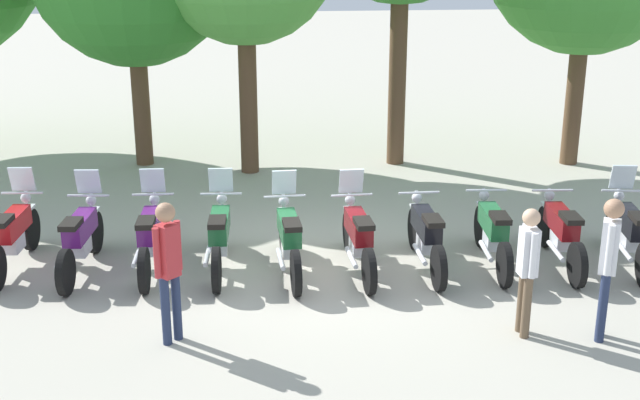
{
  "coord_description": "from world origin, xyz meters",
  "views": [
    {
      "loc": [
        -1.17,
        -11.05,
        4.72
      ],
      "look_at": [
        0.0,
        0.5,
        0.9
      ],
      "focal_mm": 46.19,
      "sensor_mm": 36.0,
      "label": 1
    }
  ],
  "objects_px": {
    "motorcycle_0": "(13,234)",
    "motorcycle_5": "(358,237)",
    "motorcycle_6": "(426,235)",
    "motorcycle_7": "(492,232)",
    "person_0": "(608,258)",
    "motorcycle_3": "(220,235)",
    "person_2": "(528,263)",
    "motorcycle_4": "(289,238)",
    "person_1": "(168,261)",
    "motorcycle_9": "(630,232)",
    "motorcycle_2": "(150,236)",
    "motorcycle_1": "(81,237)",
    "motorcycle_8": "(561,232)"
  },
  "relations": [
    {
      "from": "motorcycle_1",
      "to": "motorcycle_5",
      "type": "xyz_separation_m",
      "value": [
        3.98,
        -0.38,
        0.0
      ]
    },
    {
      "from": "person_0",
      "to": "motorcycle_3",
      "type": "bearing_deg",
      "value": -4.4
    },
    {
      "from": "motorcycle_1",
      "to": "motorcycle_0",
      "type": "bearing_deg",
      "value": 82.76
    },
    {
      "from": "motorcycle_7",
      "to": "motorcycle_9",
      "type": "height_order",
      "value": "motorcycle_9"
    },
    {
      "from": "motorcycle_7",
      "to": "motorcycle_9",
      "type": "xyz_separation_m",
      "value": [
        2.0,
        -0.21,
        0.01
      ]
    },
    {
      "from": "person_0",
      "to": "person_2",
      "type": "relative_size",
      "value": 1.1
    },
    {
      "from": "motorcycle_3",
      "to": "motorcycle_7",
      "type": "xyz_separation_m",
      "value": [
        3.98,
        -0.24,
        -0.01
      ]
    },
    {
      "from": "motorcycle_0",
      "to": "motorcycle_4",
      "type": "height_order",
      "value": "same"
    },
    {
      "from": "motorcycle_4",
      "to": "person_1",
      "type": "relative_size",
      "value": 1.25
    },
    {
      "from": "motorcycle_0",
      "to": "motorcycle_9",
      "type": "bearing_deg",
      "value": -90.51
    },
    {
      "from": "person_1",
      "to": "motorcycle_9",
      "type": "bearing_deg",
      "value": -119.82
    },
    {
      "from": "motorcycle_8",
      "to": "person_0",
      "type": "xyz_separation_m",
      "value": [
        -0.37,
        -2.3,
        0.55
      ]
    },
    {
      "from": "motorcycle_4",
      "to": "motorcycle_1",
      "type": "bearing_deg",
      "value": 81.01
    },
    {
      "from": "motorcycle_3",
      "to": "motorcycle_5",
      "type": "bearing_deg",
      "value": -94.48
    },
    {
      "from": "motorcycle_7",
      "to": "person_0",
      "type": "height_order",
      "value": "person_0"
    },
    {
      "from": "person_0",
      "to": "motorcycle_1",
      "type": "bearing_deg",
      "value": 2.72
    },
    {
      "from": "motorcycle_3",
      "to": "person_0",
      "type": "distance_m",
      "value": 5.34
    },
    {
      "from": "motorcycle_2",
      "to": "motorcycle_9",
      "type": "xyz_separation_m",
      "value": [
        6.98,
        -0.53,
        0.0
      ]
    },
    {
      "from": "person_1",
      "to": "motorcycle_8",
      "type": "bearing_deg",
      "value": -116.24
    },
    {
      "from": "motorcycle_5",
      "to": "motorcycle_6",
      "type": "xyz_separation_m",
      "value": [
        1.0,
        -0.0,
        -0.01
      ]
    },
    {
      "from": "motorcycle_7",
      "to": "person_2",
      "type": "bearing_deg",
      "value": 177.33
    },
    {
      "from": "motorcycle_0",
      "to": "motorcycle_5",
      "type": "height_order",
      "value": "same"
    },
    {
      "from": "person_0",
      "to": "person_2",
      "type": "height_order",
      "value": "person_0"
    },
    {
      "from": "motorcycle_0",
      "to": "motorcycle_7",
      "type": "relative_size",
      "value": 1.0
    },
    {
      "from": "motorcycle_2",
      "to": "person_2",
      "type": "relative_size",
      "value": 1.35
    },
    {
      "from": "motorcycle_4",
      "to": "motorcycle_9",
      "type": "relative_size",
      "value": 1.01
    },
    {
      "from": "motorcycle_5",
      "to": "motorcycle_8",
      "type": "xyz_separation_m",
      "value": [
        2.99,
        -0.09,
        -0.01
      ]
    },
    {
      "from": "motorcycle_0",
      "to": "motorcycle_6",
      "type": "bearing_deg",
      "value": -91.21
    },
    {
      "from": "motorcycle_0",
      "to": "motorcycle_6",
      "type": "distance_m",
      "value": 6.0
    },
    {
      "from": "motorcycle_1",
      "to": "motorcycle_2",
      "type": "height_order",
      "value": "same"
    },
    {
      "from": "motorcycle_7",
      "to": "motorcycle_0",
      "type": "bearing_deg",
      "value": 89.68
    },
    {
      "from": "motorcycle_6",
      "to": "motorcycle_8",
      "type": "relative_size",
      "value": 1.0
    },
    {
      "from": "motorcycle_3",
      "to": "person_2",
      "type": "distance_m",
      "value": 4.46
    },
    {
      "from": "motorcycle_5",
      "to": "motorcycle_6",
      "type": "relative_size",
      "value": 1.0
    },
    {
      "from": "motorcycle_5",
      "to": "motorcycle_1",
      "type": "bearing_deg",
      "value": 82.2
    },
    {
      "from": "motorcycle_3",
      "to": "motorcycle_9",
      "type": "height_order",
      "value": "same"
    },
    {
      "from": "motorcycle_8",
      "to": "person_2",
      "type": "xyz_separation_m",
      "value": [
        -1.27,
        -2.1,
        0.44
      ]
    },
    {
      "from": "person_1",
      "to": "person_2",
      "type": "xyz_separation_m",
      "value": [
        4.25,
        -0.24,
        -0.1
      ]
    },
    {
      "from": "motorcycle_9",
      "to": "motorcycle_2",
      "type": "bearing_deg",
      "value": 94.99
    },
    {
      "from": "motorcycle_0",
      "to": "motorcycle_3",
      "type": "relative_size",
      "value": 1.0
    },
    {
      "from": "motorcycle_2",
      "to": "motorcycle_4",
      "type": "relative_size",
      "value": 1.0
    },
    {
      "from": "motorcycle_1",
      "to": "motorcycle_7",
      "type": "distance_m",
      "value": 5.98
    },
    {
      "from": "motorcycle_2",
      "to": "motorcycle_3",
      "type": "height_order",
      "value": "same"
    },
    {
      "from": "motorcycle_6",
      "to": "motorcycle_7",
      "type": "relative_size",
      "value": 1.0
    },
    {
      "from": "motorcycle_7",
      "to": "person_1",
      "type": "relative_size",
      "value": 1.24
    },
    {
      "from": "motorcycle_0",
      "to": "person_2",
      "type": "bearing_deg",
      "value": -108.1
    },
    {
      "from": "motorcycle_5",
      "to": "motorcycle_7",
      "type": "distance_m",
      "value": 2.0
    },
    {
      "from": "motorcycle_4",
      "to": "motorcycle_6",
      "type": "xyz_separation_m",
      "value": [
        1.99,
        -0.04,
        -0.01
      ]
    },
    {
      "from": "motorcycle_2",
      "to": "person_0",
      "type": "bearing_deg",
      "value": -114.42
    },
    {
      "from": "motorcycle_3",
      "to": "person_0",
      "type": "bearing_deg",
      "value": -117.06
    }
  ]
}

